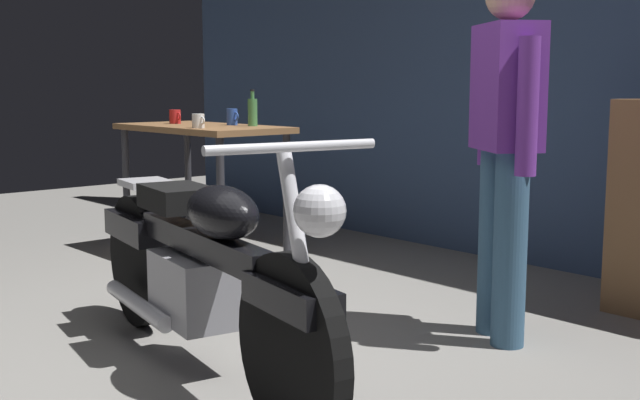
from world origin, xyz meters
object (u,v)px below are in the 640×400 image
(mug_white_ceramic, at_px, (198,121))
(person_standing, at_px, (506,140))
(mug_blue_enamel, at_px, (232,117))
(bottle, at_px, (253,111))
(mug_red_diner, at_px, (175,117))
(motorcycle, at_px, (199,266))

(mug_white_ceramic, bearing_deg, person_standing, 5.82)
(person_standing, height_order, mug_blue_enamel, person_standing)
(mug_blue_enamel, xyz_separation_m, mug_white_ceramic, (0.17, -0.38, -0.01))
(person_standing, xyz_separation_m, mug_white_ceramic, (-2.16, -0.22, 0.02))
(mug_blue_enamel, xyz_separation_m, bottle, (0.20, 0.02, 0.04))
(mug_blue_enamel, xyz_separation_m, mug_red_diner, (-0.43, -0.18, -0.01))
(mug_red_diner, xyz_separation_m, mug_white_ceramic, (0.60, -0.20, -0.00))
(motorcycle, height_order, mug_red_diner, mug_red_diner)
(person_standing, bearing_deg, mug_blue_enamel, 30.10)
(mug_red_diner, xyz_separation_m, bottle, (0.63, 0.20, 0.05))
(motorcycle, xyz_separation_m, person_standing, (0.55, 1.29, 0.48))
(mug_white_ceramic, bearing_deg, motorcycle, -33.53)
(motorcycle, bearing_deg, mug_white_ceramic, 157.06)
(mug_blue_enamel, relative_size, bottle, 0.46)
(motorcycle, height_order, bottle, bottle)
(person_standing, relative_size, bottle, 6.93)
(motorcycle, height_order, mug_white_ceramic, motorcycle)
(mug_red_diner, bearing_deg, mug_blue_enamel, 22.81)
(motorcycle, xyz_separation_m, mug_blue_enamel, (-1.78, 1.45, 0.51))
(mug_blue_enamel, height_order, mug_red_diner, mug_blue_enamel)
(bottle, bearing_deg, mug_blue_enamel, -173.66)
(mug_blue_enamel, bearing_deg, mug_white_ceramic, -66.42)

